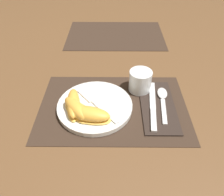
{
  "coord_description": "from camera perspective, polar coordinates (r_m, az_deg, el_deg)",
  "views": [
    {
      "loc": [
        0.0,
        -0.52,
        0.5
      ],
      "look_at": [
        -0.0,
        0.02,
        0.02
      ],
      "focal_mm": 35.0,
      "sensor_mm": 36.0,
      "label": 1
    }
  ],
  "objects": [
    {
      "name": "citrus_wedge_1",
      "position": [
        0.67,
        -9.79,
        -2.79
      ],
      "size": [
        0.11,
        0.12,
        0.04
      ],
      "color": "#F7C656",
      "rests_on": "plate"
    },
    {
      "name": "juice_glass",
      "position": [
        0.76,
        7.07,
        4.19
      ],
      "size": [
        0.08,
        0.08,
        0.08
      ],
      "color": "silver",
      "rests_on": "placemat"
    },
    {
      "name": "plate",
      "position": [
        0.7,
        -4.79,
        -2.12
      ],
      "size": [
        0.24,
        0.24,
        0.02
      ],
      "color": "white",
      "rests_on": "placemat"
    },
    {
      "name": "placemat",
      "position": [
        0.72,
        0.02,
        -2.13
      ],
      "size": [
        0.48,
        0.32,
        0.0
      ],
      "color": "#38281E",
      "rests_on": "ground_plane"
    },
    {
      "name": "fork",
      "position": [
        0.7,
        -4.91,
        -1.11
      ],
      "size": [
        0.14,
        0.17,
        0.0
      ],
      "color": "silver",
      "rests_on": "plate"
    },
    {
      "name": "placemat_far",
      "position": [
        1.15,
        0.68,
        16.17
      ],
      "size": [
        0.48,
        0.32,
        0.0
      ],
      "color": "#38281E",
      "rests_on": "ground_plane"
    },
    {
      "name": "spoon",
      "position": [
        0.75,
        12.8,
        0.1
      ],
      "size": [
        0.04,
        0.17,
        0.01
      ],
      "color": "silver",
      "rests_on": "napkin"
    },
    {
      "name": "napkin",
      "position": [
        0.73,
        11.57,
        -1.95
      ],
      "size": [
        0.11,
        0.25,
        0.0
      ],
      "color": "#2D231E",
      "rests_on": "placemat"
    },
    {
      "name": "citrus_wedge_2",
      "position": [
        0.66,
        -8.6,
        -3.3
      ],
      "size": [
        0.13,
        0.12,
        0.04
      ],
      "color": "#F7C656",
      "rests_on": "plate"
    },
    {
      "name": "knife",
      "position": [
        0.72,
        10.31,
        -1.99
      ],
      "size": [
        0.04,
        0.23,
        0.01
      ],
      "color": "silver",
      "rests_on": "napkin"
    },
    {
      "name": "citrus_wedge_0",
      "position": [
        0.69,
        -10.38,
        -1.42
      ],
      "size": [
        0.06,
        0.14,
        0.04
      ],
      "color": "#F7C656",
      "rests_on": "plate"
    },
    {
      "name": "ground_plane",
      "position": [
        0.72,
        0.02,
        -2.25
      ],
      "size": [
        3.0,
        3.0,
        0.0
      ],
      "primitive_type": "plane",
      "color": "brown"
    },
    {
      "name": "citrus_wedge_3",
      "position": [
        0.65,
        -6.41,
        -4.24
      ],
      "size": [
        0.14,
        0.08,
        0.04
      ],
      "color": "#F7C656",
      "rests_on": "plate"
    }
  ]
}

